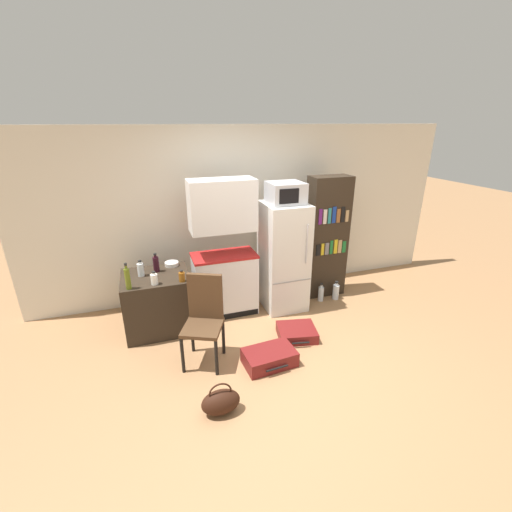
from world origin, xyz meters
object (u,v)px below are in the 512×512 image
refrigerator (283,257)px  bookshelf (326,238)px  suitcase_small_flat (269,357)px  bottle_clear_short (141,269)px  water_bottle_middle (336,292)px  handbag (221,402)px  bottle_olive_oil (128,278)px  bottle_wine_dark (156,264)px  chair (204,313)px  bottle_amber_beer (182,277)px  bowl (172,264)px  water_bottle_front (321,293)px  side_table (158,302)px  bottle_milk_white (154,279)px  kitchen_hutch (224,254)px  microwave (286,193)px  suitcase_large_flat (297,332)px

refrigerator → bookshelf: size_ratio=0.84×
bookshelf → suitcase_small_flat: bookshelf is taller
bottle_clear_short → water_bottle_middle: size_ratio=0.71×
bottle_clear_short → handbag: (0.58, -1.68, -0.70)m
bottle_olive_oil → bottle_wine_dark: bearing=50.4°
chair → handbag: (-0.03, -0.84, -0.45)m
bottle_amber_beer → water_bottle_middle: size_ratio=0.50×
refrigerator → bottle_amber_beer: size_ratio=10.50×
bowl → refrigerator: bearing=-7.9°
suitcase_small_flat → water_bottle_front: 1.66m
side_table → refrigerator: refrigerator is taller
side_table → bottle_milk_white: size_ratio=5.04×
bottle_clear_short → suitcase_small_flat: bottle_clear_short is taller
handbag → bottle_olive_oil: bearing=118.1°
kitchen_hutch → microwave: bearing=-6.0°
bowl → bottle_wine_dark: bearing=-145.8°
bookshelf → water_bottle_front: bookshelf is taller
kitchen_hutch → bookshelf: (1.58, 0.07, 0.04)m
bottle_olive_oil → handbag: bearing=-61.9°
kitchen_hutch → microwave: kitchen_hutch is taller
side_table → microwave: (1.73, 0.04, 1.28)m
bottle_wine_dark → side_table: bearing=-105.9°
chair → kitchen_hutch: bearing=88.8°
kitchen_hutch → bottle_amber_beer: size_ratio=12.88×
suitcase_large_flat → water_bottle_middle: water_bottle_middle is taller
side_table → kitchen_hutch: size_ratio=0.44×
bottle_wine_dark → suitcase_small_flat: (1.06, -1.26, -0.76)m
refrigerator → microwave: bearing=-104.7°
side_table → bowl: (0.23, 0.25, 0.39)m
bottle_wine_dark → water_bottle_middle: bottle_wine_dark is taller
microwave → suitcase_large_flat: bearing=-100.0°
bottle_clear_short → bowl: size_ratio=1.16×
bowl → handbag: size_ratio=0.49×
bookshelf → bottle_wine_dark: size_ratio=7.35×
handbag → kitchen_hutch: bearing=74.7°
side_table → water_bottle_middle: (2.57, -0.06, -0.25)m
refrigerator → bottle_olive_oil: bearing=-170.9°
suitcase_large_flat → refrigerator: bearing=91.9°
side_table → water_bottle_middle: bearing=-1.3°
bottle_wine_dark → suitcase_small_flat: bottle_wine_dark is taller
bowl → side_table: bearing=-132.7°
bottle_milk_white → microwave: bearing=9.5°
microwave → bottle_milk_white: bearing=-170.5°
bottle_milk_white → handbag: bearing=-72.3°
kitchen_hutch → bookshelf: 1.58m
bottle_olive_oil → bottle_amber_beer: bearing=0.6°
bookshelf → bottle_milk_white: size_ratio=11.21×
refrigerator → suitcase_large_flat: (-0.14, -0.82, -0.69)m
bottle_amber_beer → handbag: (0.13, -1.36, -0.68)m
microwave → chair: microwave is taller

